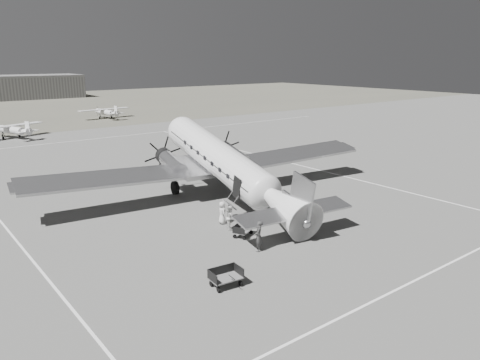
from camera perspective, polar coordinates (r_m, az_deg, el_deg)
name	(u,v)px	position (r m, az deg, el deg)	size (l,w,h in m)	color
ground	(275,207)	(37.21, 4.33, -3.28)	(260.00, 260.00, 0.00)	slate
taxi_line_near	(441,267)	(29.10, 23.35, -9.76)	(60.00, 0.15, 0.01)	white
taxi_line_right	(370,183)	(45.82, 15.57, -0.32)	(0.15, 80.00, 0.01)	white
taxi_line_horizon	(91,139)	(71.28, -17.76, 4.75)	(90.00, 0.15, 0.01)	white
grass_infield	(5,108)	(124.05, -26.75, 7.85)	(260.00, 90.00, 0.01)	#58564A
hangar_main	(3,88)	(149.24, -26.97, 10.00)	(42.00, 14.00, 6.60)	slate
dc3_airliner	(225,166)	(37.85, -1.85, 1.77)	(31.42, 21.80, 5.98)	#A9A9AB
light_plane_left	(12,131)	(76.21, -26.08, 5.38)	(10.42, 8.45, 2.16)	silver
light_plane_right	(106,113)	(94.81, -16.03, 7.84)	(10.27, 8.34, 2.13)	silver
baggage_cart_near	(243,230)	(31.02, 0.36, -6.14)	(1.49, 1.05, 0.84)	slate
baggage_cart_far	(226,278)	(24.59, -1.74, -11.81)	(1.72, 1.21, 0.97)	slate
ground_crew	(259,236)	(28.58, 2.29, -6.86)	(0.70, 0.46, 1.92)	#333333
ramp_agent	(230,217)	(32.22, -1.18, -4.56)	(0.81, 0.63, 1.66)	beige
passenger	(222,213)	(33.20, -2.19, -4.01)	(0.80, 0.52, 1.63)	silver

